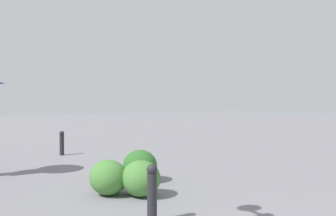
# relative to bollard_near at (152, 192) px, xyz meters

# --- Properties ---
(bollard_near) EXTENTS (0.13, 0.13, 0.71)m
(bollard_near) POSITION_rel_bollard_near_xyz_m (0.00, 0.00, 0.00)
(bollard_near) COLOR #232328
(bollard_near) RESTS_ON ground
(bollard_mid) EXTENTS (0.13, 0.13, 0.66)m
(bollard_mid) POSITION_rel_bollard_near_xyz_m (5.99, -0.28, -0.03)
(bollard_mid) COLOR #232328
(bollard_mid) RESTS_ON ground
(shrub_low) EXTENTS (0.65, 0.58, 0.55)m
(shrub_low) POSITION_rel_bollard_near_xyz_m (1.47, 0.03, -0.09)
(shrub_low) COLOR #477F38
(shrub_low) RESTS_ON ground
(shrub_round) EXTENTS (0.68, 0.61, 0.58)m
(shrub_round) POSITION_rel_bollard_near_xyz_m (2.09, -0.80, -0.08)
(shrub_round) COLOR #2D6628
(shrub_round) RESTS_ON ground
(shrub_wide) EXTENTS (0.65, 0.59, 0.56)m
(shrub_wide) POSITION_rel_bollard_near_xyz_m (1.14, -0.38, -0.09)
(shrub_wide) COLOR #477F38
(shrub_wide) RESTS_ON ground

